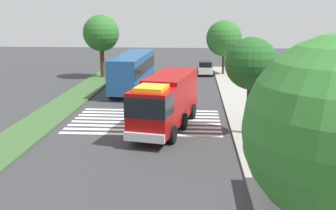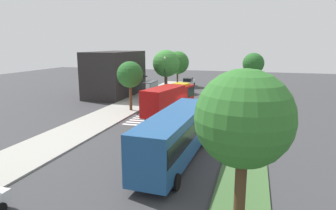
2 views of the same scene
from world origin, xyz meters
name	(u,v)px [view 1 (image 1 of 2)]	position (x,y,z in m)	size (l,w,h in m)	color
ground_plane	(142,130)	(0.00, 0.00, 0.00)	(120.00, 120.00, 0.00)	#38383A
sidewalk	(270,132)	(0.00, 8.42, 0.07)	(60.00, 4.98, 0.14)	#9E9B93
median_strip	(34,127)	(0.00, -7.44, 0.07)	(60.00, 3.00, 0.14)	#3D6033
crosswalk	(146,121)	(-2.16, 0.00, 0.01)	(6.75, 10.68, 0.01)	silver
fire_truck	(165,100)	(-0.24, 1.55, 2.00)	(9.54, 4.20, 3.52)	#A50C0C
parked_car_west	(205,68)	(-24.02, 4.73, 0.85)	(4.57, 2.03, 1.65)	silver
transit_bus	(133,69)	(-13.49, -2.67, 2.12)	(11.55, 3.22, 3.58)	navy
bus_stop_shelter	(290,161)	(9.85, 7.35, 1.89)	(3.50, 1.40, 2.46)	#4C4C51
bench_near_shelter	(270,156)	(5.85, 7.36, 0.59)	(1.60, 0.50, 0.90)	#2D472D
street_lamp	(297,153)	(13.86, 6.54, 3.72)	(0.36, 0.36, 6.04)	#2D2D30
sidewalk_tree_far_west	(224,38)	(-23.59, 6.94, 4.50)	(4.34, 4.34, 6.54)	#47301E
sidewalk_tree_west	(251,64)	(0.57, 6.94, 4.58)	(3.25, 3.25, 6.10)	#513823
median_tree_far_west	(101,33)	(-20.43, -7.44, 5.21)	(4.17, 4.17, 7.20)	#47301E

